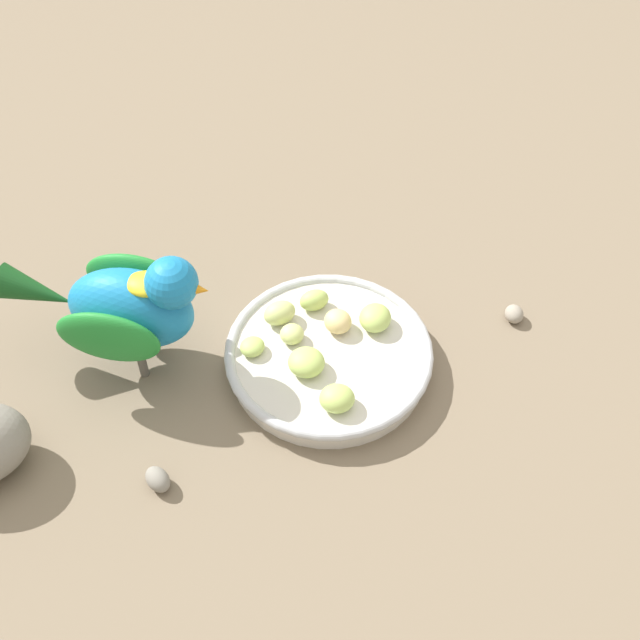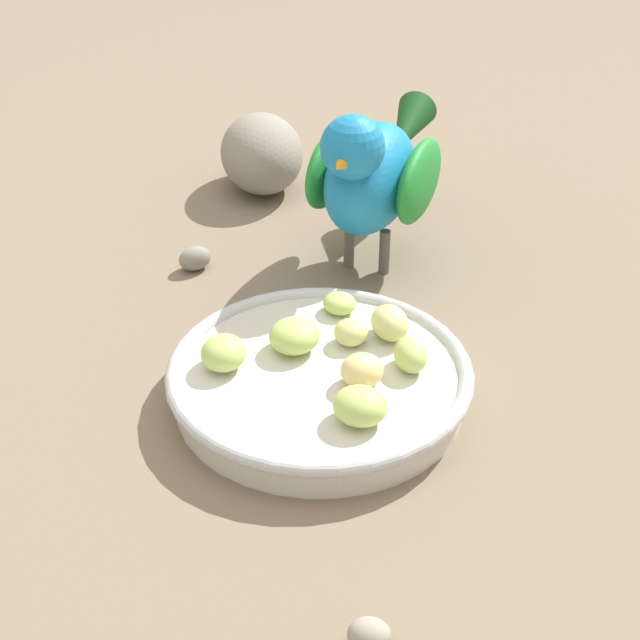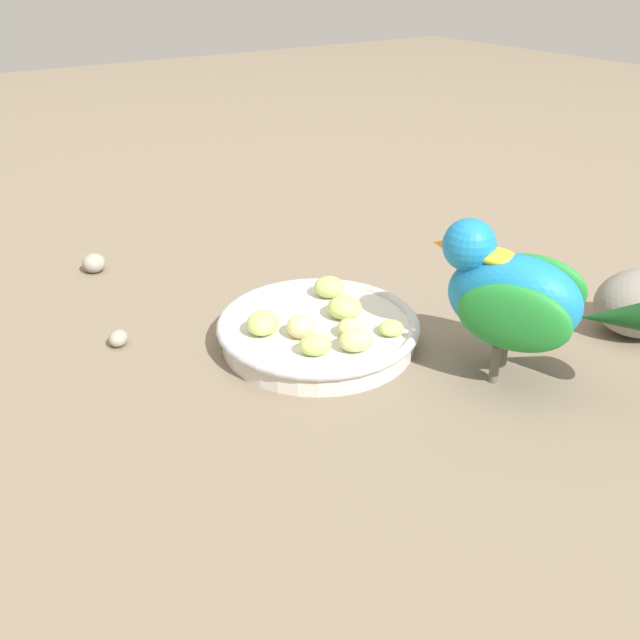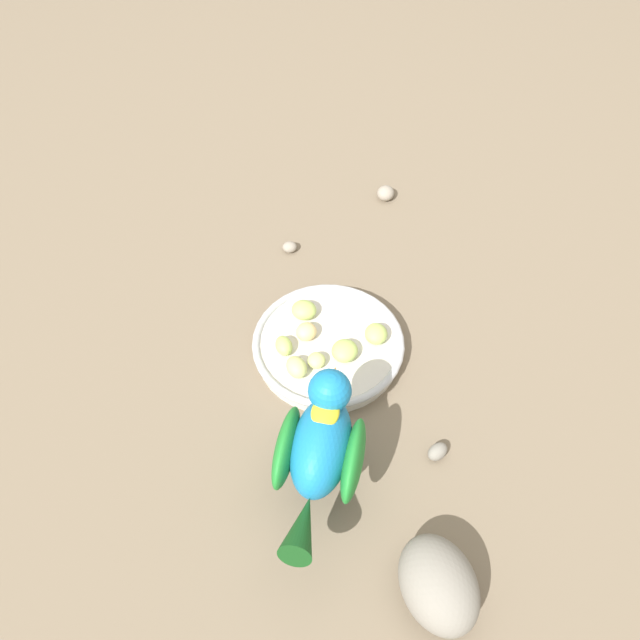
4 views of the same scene
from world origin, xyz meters
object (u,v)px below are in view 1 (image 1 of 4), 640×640
apple_piece_5 (337,398)px  apple_piece_3 (252,347)px  parrot (126,304)px  pebble_2 (514,314)px  apple_piece_7 (292,334)px  feeding_bowl (327,358)px  pebble_1 (158,479)px  apple_piece_4 (338,321)px  apple_piece_2 (278,315)px  apple_piece_0 (306,362)px  apple_piece_1 (314,300)px  apple_piece_6 (375,318)px

apple_piece_5 → apple_piece_3: bearing=-178.9°
apple_piece_3 → parrot: bearing=-144.0°
pebble_2 → apple_piece_7: bearing=-129.2°
feeding_bowl → parrot: 0.20m
pebble_1 → apple_piece_4: bearing=84.7°
apple_piece_2 → pebble_1: size_ratio=1.20×
apple_piece_0 → apple_piece_4: size_ratio=1.25×
feeding_bowl → apple_piece_2: 0.07m
pebble_2 → apple_piece_5: bearing=-106.8°
feeding_bowl → pebble_2: 0.21m
apple_piece_1 → pebble_1: 0.24m
parrot → pebble_1: (0.12, -0.09, -0.08)m
apple_piece_2 → pebble_2: size_ratio=1.49×
apple_piece_7 → pebble_1: bearing=-88.7°
apple_piece_6 → pebble_2: apple_piece_6 is taller
apple_piece_4 → apple_piece_7: apple_piece_4 is taller
apple_piece_4 → apple_piece_3: bearing=-121.5°
apple_piece_2 → pebble_1: (0.03, -0.20, -0.02)m
apple_piece_4 → parrot: (-0.14, -0.15, 0.05)m
pebble_2 → apple_piece_1: bearing=-139.8°
apple_piece_3 → pebble_1: (0.03, -0.16, -0.02)m
apple_piece_0 → apple_piece_1: 0.08m
apple_piece_5 → parrot: 0.22m
apple_piece_1 → apple_piece_4: (0.04, -0.01, 0.00)m
apple_piece_5 → parrot: bearing=-160.6°
apple_piece_0 → apple_piece_2: bearing=155.6°
apple_piece_5 → apple_piece_7: size_ratio=1.40×
apple_piece_1 → apple_piece_4: size_ratio=1.06×
apple_piece_0 → apple_piece_6: bearing=78.7°
apple_piece_7 → parrot: parrot is taller
apple_piece_4 → pebble_1: 0.24m
pebble_2 → apple_piece_3: bearing=-127.8°
apple_piece_2 → apple_piece_6: (0.08, 0.06, -0.00)m
apple_piece_3 → apple_piece_6: 0.13m
apple_piece_4 → pebble_1: (-0.02, -0.23, -0.02)m
apple_piece_5 → apple_piece_4: bearing=128.0°
apple_piece_1 → apple_piece_6: bearing=17.4°
apple_piece_2 → feeding_bowl: bearing=0.8°
feeding_bowl → apple_piece_4: 0.04m
apple_piece_0 → apple_piece_3: apple_piece_0 is taller
pebble_1 → pebble_2: size_ratio=1.24×
apple_piece_0 → apple_piece_3: bearing=-163.4°
apple_piece_6 → apple_piece_4: bearing=-134.0°
apple_piece_0 → apple_piece_1: (-0.05, 0.07, -0.00)m
parrot → apple_piece_0: bearing=1.0°
apple_piece_4 → pebble_2: (0.12, 0.14, -0.03)m
apple_piece_0 → apple_piece_7: 0.04m
apple_piece_0 → pebble_1: bearing=-100.0°
feeding_bowl → apple_piece_1: size_ratio=6.77×
apple_piece_4 → apple_piece_6: bearing=46.0°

